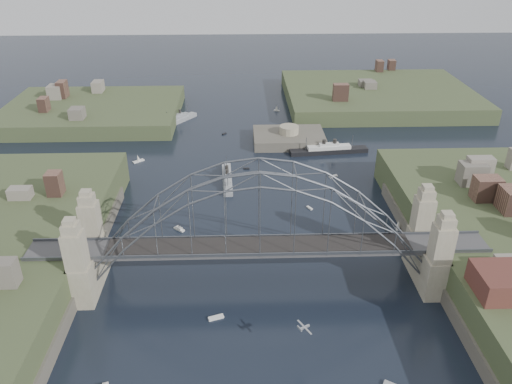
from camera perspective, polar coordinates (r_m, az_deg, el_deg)
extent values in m
plane|color=black|center=(97.54, 0.35, -10.19)|extent=(500.00, 500.00, 0.00)
cube|color=#464547|center=(92.83, 0.37, -6.30)|extent=(84.00, 6.00, 0.70)
cube|color=#4E525A|center=(90.05, 0.44, -7.08)|extent=(84.00, 0.25, 0.50)
cube|color=#4E525A|center=(95.02, 0.30, -5.01)|extent=(84.00, 0.25, 0.50)
cube|color=black|center=(92.52, 0.37, -6.01)|extent=(55.20, 5.20, 0.35)
cube|color=gray|center=(92.64, -19.55, -7.60)|extent=(3.40, 3.40, 17.70)
cube|color=gray|center=(100.59, -18.04, -4.32)|extent=(3.40, 3.40, 17.70)
cube|color=gray|center=(94.74, 20.04, -6.84)|extent=(3.40, 3.40, 17.70)
cube|color=gray|center=(102.52, 18.17, -3.70)|extent=(3.40, 3.40, 17.70)
cube|color=gray|center=(99.23, -18.33, -8.23)|extent=(4.08, 13.80, 8.00)
cube|color=gray|center=(101.18, 18.65, -7.51)|extent=(4.08, 13.80, 8.00)
cube|color=#4F4A3F|center=(102.15, -20.26, -9.53)|extent=(6.00, 70.00, 4.00)
cube|color=#4F4A3F|center=(104.29, 20.48, -8.73)|extent=(6.00, 70.00, 4.00)
cube|color=#3B4828|center=(189.06, -17.89, 8.13)|extent=(60.00, 45.00, 9.00)
cube|color=#3B4828|center=(203.03, 13.59, 10.09)|extent=(70.00, 55.00, 9.50)
cube|color=#4F4A3F|center=(159.49, 3.71, 5.47)|extent=(22.00, 16.00, 7.00)
cylinder|color=gray|center=(157.77, 3.77, 7.05)|extent=(6.00, 6.00, 2.40)
cube|color=#9CA0A4|center=(134.19, -3.28, 1.39)|extent=(3.23, 17.96, 1.59)
cube|color=#9CA0A4|center=(133.66, -3.29, 1.85)|extent=(2.25, 9.90, 1.19)
cube|color=#9CA0A4|center=(133.27, -3.30, 2.19)|extent=(1.52, 4.52, 0.79)
cylinder|color=black|center=(131.85, -3.29, 2.23)|extent=(0.86, 0.86, 1.59)
cylinder|color=black|center=(134.11, -3.33, 2.69)|extent=(0.86, 0.86, 1.59)
cylinder|color=#4E525A|center=(128.24, -3.24, 1.36)|extent=(0.16, 0.16, 3.97)
cylinder|color=#4E525A|center=(137.92, -3.37, 3.34)|extent=(0.16, 0.16, 3.97)
cube|color=#9CA0A4|center=(177.68, -8.81, 7.91)|extent=(12.03, 15.50, 1.74)
cube|color=#9CA0A4|center=(177.25, -8.84, 8.30)|extent=(7.01, 8.80, 1.30)
cube|color=#9CA0A4|center=(176.93, -8.86, 8.60)|extent=(3.59, 4.29, 0.87)
cylinder|color=black|center=(175.85, -9.15, 8.72)|extent=(0.86, 0.86, 1.74)
cylinder|color=black|center=(177.53, -8.62, 8.94)|extent=(0.86, 0.86, 1.74)
cylinder|color=#4E525A|center=(173.19, -10.03, 8.27)|extent=(0.17, 0.17, 4.34)
cylinder|color=#4E525A|center=(180.40, -7.77, 9.24)|extent=(0.17, 0.17, 4.34)
cube|color=black|center=(152.71, 8.24, 4.56)|extent=(23.72, 5.61, 1.71)
cube|color=silver|center=(152.21, 8.27, 5.00)|extent=(13.11, 3.72, 1.28)
cube|color=silver|center=(151.84, 8.30, 5.33)|extent=(6.03, 2.36, 0.86)
cylinder|color=black|center=(151.13, 7.71, 5.57)|extent=(1.15, 1.15, 1.71)
cylinder|color=black|center=(152.01, 8.91, 5.62)|extent=(1.15, 1.15, 1.71)
cylinder|color=#4E525A|center=(149.91, 5.70, 5.41)|extent=(0.17, 0.17, 4.28)
cylinder|color=#4E525A|center=(153.67, 10.85, 5.62)|extent=(0.17, 0.17, 4.28)
cube|color=#A6A9AD|center=(79.71, 5.51, -15.01)|extent=(1.73, 1.15, 0.32)
cube|color=#A6A9AD|center=(79.67, 5.51, -14.98)|extent=(1.99, 3.30, 0.07)
cube|color=#A6A9AD|center=(79.19, 4.96, -15.16)|extent=(0.69, 1.07, 0.39)
cube|color=silver|center=(114.08, -8.69, -4.21)|extent=(2.66, 2.44, 0.45)
cube|color=silver|center=(113.87, -8.71, -4.04)|extent=(1.74, 1.64, 0.40)
cylinder|color=black|center=(113.63, -8.72, -3.85)|extent=(0.16, 0.16, 0.70)
cube|color=silver|center=(121.72, 6.08, -1.82)|extent=(1.40, 1.79, 0.45)
cube|color=silver|center=(90.06, -4.55, -14.00)|extent=(2.84, 1.72, 0.45)
cube|color=silver|center=(137.99, 8.73, 1.76)|extent=(2.61, 1.86, 0.45)
cube|color=silver|center=(149.31, -13.17, 3.42)|extent=(3.31, 3.03, 0.45)
cylinder|color=#4E525A|center=(148.89, -13.21, 3.78)|extent=(0.08, 0.08, 2.20)
cone|color=silver|center=(148.89, -13.21, 3.78)|extent=(1.59, 1.56, 1.92)
cube|color=silver|center=(140.92, -1.11, 2.68)|extent=(1.79, 0.71, 0.45)
cube|color=silver|center=(165.75, -3.62, 6.60)|extent=(1.55, 1.75, 0.45)
cube|color=silver|center=(117.69, 15.75, -3.94)|extent=(1.02, 2.18, 0.45)
cylinder|color=#4E525A|center=(117.16, 15.82, -3.51)|extent=(0.08, 0.08, 2.20)
cone|color=silver|center=(117.16, 15.82, -3.51)|extent=(1.18, 1.38, 1.92)
cube|color=silver|center=(187.56, 2.35, 9.20)|extent=(2.16, 1.18, 0.45)
cylinder|color=#4E525A|center=(187.23, 2.35, 9.50)|extent=(0.08, 0.08, 2.20)
cone|color=silver|center=(187.23, 2.35, 9.50)|extent=(1.46, 1.28, 1.92)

